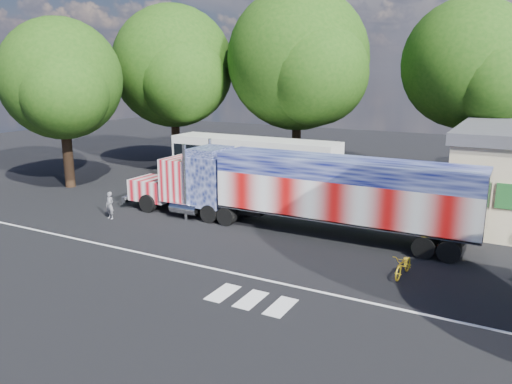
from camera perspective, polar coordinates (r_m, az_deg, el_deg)
The scene contains 10 objects.
ground at distance 24.21m, azimuth -3.39°, elevation -5.85°, with size 100.00×100.00×0.00m, color black.
lane_markings at distance 20.39m, azimuth -4.88°, elevation -9.70°, with size 30.00×2.67×0.01m.
semi_truck at distance 25.67m, azimuth 4.68°, elevation 0.35°, with size 19.92×3.15×4.25m.
coach_bus at distance 34.86m, azimuth -0.25°, elevation 3.34°, with size 12.20×2.84×3.55m.
woman at distance 29.05m, azimuth -16.36°, elevation -1.48°, with size 0.56×0.37×1.54m, color slate.
bicycle at distance 21.12m, azimuth 16.51°, elevation -8.03°, with size 0.62×1.79×0.94m, color gold.
tree_w_a at distance 37.24m, azimuth -21.30°, elevation 11.86°, with size 8.65×8.24×11.67m.
tree_ne_a at distance 38.06m, azimuth 23.23°, elevation 13.23°, with size 9.31×8.86×13.00m.
tree_nw_a at distance 42.38m, azimuth -9.33°, elevation 13.90°, with size 10.33×9.84×13.37m.
tree_n_mid at distance 39.23m, azimuth 5.01°, elevation 14.81°, with size 11.29×10.75×14.33m.
Camera 1 is at (12.07, -19.37, 8.06)m, focal length 35.00 mm.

